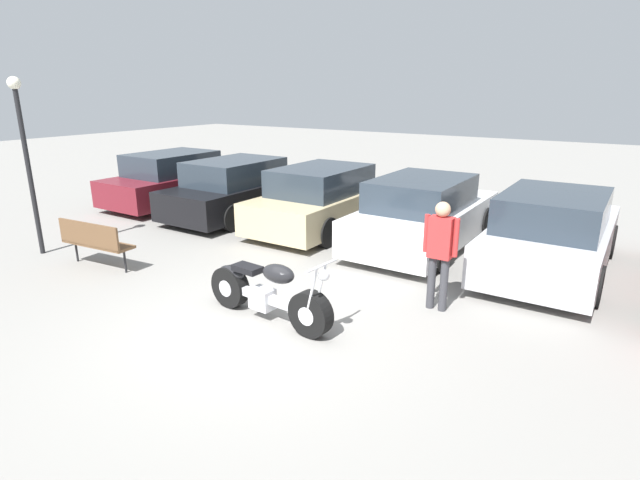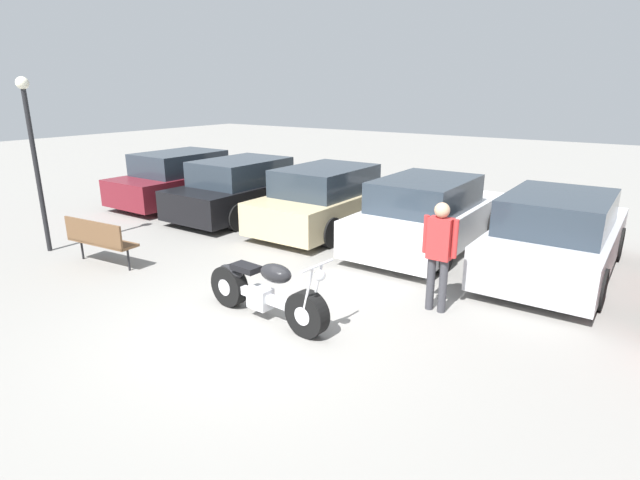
{
  "view_description": "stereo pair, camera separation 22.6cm",
  "coord_description": "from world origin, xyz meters",
  "px_view_note": "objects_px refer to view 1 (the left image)",
  "views": [
    {
      "loc": [
        4.18,
        -4.72,
        3.19
      ],
      "look_at": [
        0.0,
        1.71,
        0.85
      ],
      "focal_mm": 28.0,
      "sensor_mm": 36.0,
      "label": 1
    },
    {
      "loc": [
        4.37,
        -4.59,
        3.19
      ],
      "look_at": [
        0.0,
        1.71,
        0.85
      ],
      "focal_mm": 28.0,
      "sensor_mm": 36.0,
      "label": 2
    }
  ],
  "objects_px": {
    "parked_car_champagne": "(325,199)",
    "parked_car_white": "(424,214)",
    "parked_car_silver": "(552,234)",
    "motorcycle": "(266,293)",
    "park_bench": "(94,240)",
    "person_standing": "(440,247)",
    "lamp_post": "(24,145)",
    "parked_car_maroon": "(178,179)",
    "parked_car_black": "(241,189)"
  },
  "relations": [
    {
      "from": "lamp_post",
      "to": "person_standing",
      "type": "height_order",
      "value": "lamp_post"
    },
    {
      "from": "parked_car_black",
      "to": "park_bench",
      "type": "height_order",
      "value": "parked_car_black"
    },
    {
      "from": "parked_car_maroon",
      "to": "park_bench",
      "type": "xyz_separation_m",
      "value": [
        2.97,
        -4.64,
        -0.14
      ]
    },
    {
      "from": "parked_car_black",
      "to": "parked_car_champagne",
      "type": "xyz_separation_m",
      "value": [
        2.49,
        0.17,
        0.0
      ]
    },
    {
      "from": "parked_car_white",
      "to": "lamp_post",
      "type": "xyz_separation_m",
      "value": [
        -6.22,
        -4.68,
        1.48
      ]
    },
    {
      "from": "parked_car_maroon",
      "to": "parked_car_champagne",
      "type": "bearing_deg",
      "value": 0.62
    },
    {
      "from": "park_bench",
      "to": "lamp_post",
      "type": "xyz_separation_m",
      "value": [
        -1.72,
        -0.08,
        1.62
      ]
    },
    {
      "from": "park_bench",
      "to": "parked_car_silver",
      "type": "bearing_deg",
      "value": 32.45
    },
    {
      "from": "parked_car_white",
      "to": "lamp_post",
      "type": "height_order",
      "value": "lamp_post"
    },
    {
      "from": "parked_car_silver",
      "to": "lamp_post",
      "type": "relative_size",
      "value": 1.3
    },
    {
      "from": "parked_car_black",
      "to": "parked_car_champagne",
      "type": "height_order",
      "value": "same"
    },
    {
      "from": "person_standing",
      "to": "motorcycle",
      "type": "bearing_deg",
      "value": -138.85
    },
    {
      "from": "parked_car_maroon",
      "to": "parked_car_champagne",
      "type": "distance_m",
      "value": 4.98
    },
    {
      "from": "parked_car_black",
      "to": "parked_car_white",
      "type": "xyz_separation_m",
      "value": [
        4.98,
        0.08,
        0.0
      ]
    },
    {
      "from": "parked_car_white",
      "to": "person_standing",
      "type": "relative_size",
      "value": 2.68
    },
    {
      "from": "parked_car_champagne",
      "to": "person_standing",
      "type": "height_order",
      "value": "person_standing"
    },
    {
      "from": "parked_car_champagne",
      "to": "motorcycle",
      "type": "bearing_deg",
      "value": -67.05
    },
    {
      "from": "parked_car_silver",
      "to": "person_standing",
      "type": "bearing_deg",
      "value": -111.96
    },
    {
      "from": "motorcycle",
      "to": "park_bench",
      "type": "height_order",
      "value": "motorcycle"
    },
    {
      "from": "parked_car_white",
      "to": "park_bench",
      "type": "bearing_deg",
      "value": -134.37
    },
    {
      "from": "parked_car_maroon",
      "to": "parked_car_white",
      "type": "xyz_separation_m",
      "value": [
        7.47,
        -0.04,
        0.0
      ]
    },
    {
      "from": "parked_car_black",
      "to": "park_bench",
      "type": "relative_size",
      "value": 2.87
    },
    {
      "from": "motorcycle",
      "to": "parked_car_champagne",
      "type": "relative_size",
      "value": 0.5
    },
    {
      "from": "parked_car_maroon",
      "to": "person_standing",
      "type": "distance_m",
      "value": 9.33
    },
    {
      "from": "parked_car_black",
      "to": "person_standing",
      "type": "height_order",
      "value": "person_standing"
    },
    {
      "from": "parked_car_white",
      "to": "lamp_post",
      "type": "distance_m",
      "value": 7.92
    },
    {
      "from": "park_bench",
      "to": "person_standing",
      "type": "distance_m",
      "value": 6.15
    },
    {
      "from": "parked_car_silver",
      "to": "motorcycle",
      "type": "bearing_deg",
      "value": -124.37
    },
    {
      "from": "park_bench",
      "to": "parked_car_maroon",
      "type": "bearing_deg",
      "value": 122.62
    },
    {
      "from": "parked_car_champagne",
      "to": "person_standing",
      "type": "bearing_deg",
      "value": -37.58
    },
    {
      "from": "motorcycle",
      "to": "parked_car_silver",
      "type": "xyz_separation_m",
      "value": [
        3.01,
        4.4,
        0.27
      ]
    },
    {
      "from": "parked_car_silver",
      "to": "person_standing",
      "type": "relative_size",
      "value": 2.68
    },
    {
      "from": "parked_car_black",
      "to": "person_standing",
      "type": "relative_size",
      "value": 2.68
    },
    {
      "from": "parked_car_maroon",
      "to": "lamp_post",
      "type": "height_order",
      "value": "lamp_post"
    },
    {
      "from": "parked_car_white",
      "to": "parked_car_silver",
      "type": "xyz_separation_m",
      "value": [
        2.49,
        -0.16,
        0.0
      ]
    },
    {
      "from": "parked_car_champagne",
      "to": "parked_car_maroon",
      "type": "bearing_deg",
      "value": -179.38
    },
    {
      "from": "motorcycle",
      "to": "parked_car_white",
      "type": "xyz_separation_m",
      "value": [
        0.52,
        4.56,
        0.27
      ]
    },
    {
      "from": "parked_car_champagne",
      "to": "parked_car_white",
      "type": "relative_size",
      "value": 1.0
    },
    {
      "from": "motorcycle",
      "to": "parked_car_silver",
      "type": "distance_m",
      "value": 5.34
    },
    {
      "from": "lamp_post",
      "to": "person_standing",
      "type": "xyz_separation_m",
      "value": [
        7.6,
        1.78,
        -1.19
      ]
    },
    {
      "from": "parked_car_champagne",
      "to": "lamp_post",
      "type": "bearing_deg",
      "value": -128.02
    },
    {
      "from": "motorcycle",
      "to": "parked_car_white",
      "type": "distance_m",
      "value": 4.6
    },
    {
      "from": "parked_car_maroon",
      "to": "parked_car_silver",
      "type": "bearing_deg",
      "value": -1.12
    },
    {
      "from": "person_standing",
      "to": "parked_car_silver",
      "type": "bearing_deg",
      "value": 68.04
    },
    {
      "from": "parked_car_black",
      "to": "motorcycle",
      "type": "bearing_deg",
      "value": -45.12
    },
    {
      "from": "parked_car_white",
      "to": "parked_car_black",
      "type": "bearing_deg",
      "value": -179.07
    },
    {
      "from": "park_bench",
      "to": "lamp_post",
      "type": "height_order",
      "value": "lamp_post"
    },
    {
      "from": "parked_car_black",
      "to": "park_bench",
      "type": "bearing_deg",
      "value": -83.95
    },
    {
      "from": "parked_car_maroon",
      "to": "park_bench",
      "type": "distance_m",
      "value": 5.51
    },
    {
      "from": "parked_car_white",
      "to": "park_bench",
      "type": "xyz_separation_m",
      "value": [
        -4.5,
        -4.6,
        -0.14
      ]
    }
  ]
}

